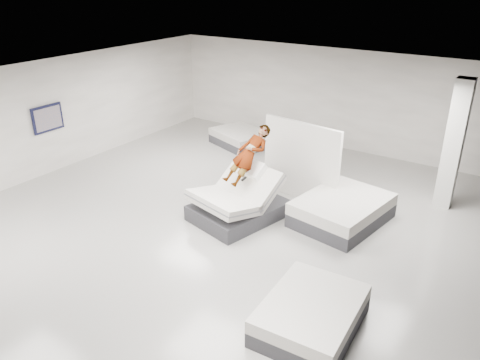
% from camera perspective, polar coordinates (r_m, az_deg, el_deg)
% --- Properties ---
extents(room, '(14.00, 14.04, 3.20)m').
position_cam_1_polar(room, '(9.75, -4.37, 1.21)').
color(room, '#A29F99').
rests_on(room, ground).
extents(hero_bed, '(2.01, 2.39, 1.32)m').
position_cam_1_polar(hero_bed, '(11.02, -0.22, -2.76)').
color(hero_bed, '#36363A').
rests_on(hero_bed, floor).
extents(person, '(0.92, 1.57, 1.33)m').
position_cam_1_polar(person, '(10.85, 1.04, 1.87)').
color(person, slate).
rests_on(person, hero_bed).
extents(remote, '(0.08, 0.15, 0.08)m').
position_cam_1_polar(remote, '(10.56, 0.48, 0.14)').
color(remote, black).
rests_on(remote, person).
extents(divider_panel, '(2.21, 0.42, 2.02)m').
position_cam_1_polar(divider_panel, '(11.86, 7.39, 2.30)').
color(divider_panel, white).
rests_on(divider_panel, floor).
extents(flat_bed_right_far, '(1.98, 2.43, 0.60)m').
position_cam_1_polar(flat_bed_right_far, '(11.15, 12.33, -3.60)').
color(flat_bed_right_far, '#36363A').
rests_on(flat_bed_right_far, floor).
extents(flat_bed_right_near, '(1.51, 1.96, 0.52)m').
position_cam_1_polar(flat_bed_right_near, '(8.03, 8.65, -15.95)').
color(flat_bed_right_near, '#36363A').
rests_on(flat_bed_right_near, floor).
extents(flat_bed_left_far, '(2.17, 1.90, 0.50)m').
position_cam_1_polar(flat_bed_left_far, '(15.75, 0.06, 5.16)').
color(flat_bed_left_far, '#36363A').
rests_on(flat_bed_left_far, floor).
extents(column, '(0.40, 0.40, 3.20)m').
position_cam_1_polar(column, '(12.25, 24.59, 3.89)').
color(column, silver).
rests_on(column, floor).
extents(wall_poster, '(0.06, 0.95, 0.75)m').
position_cam_1_polar(wall_poster, '(14.28, -22.39, 6.96)').
color(wall_poster, black).
rests_on(wall_poster, wall_left).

